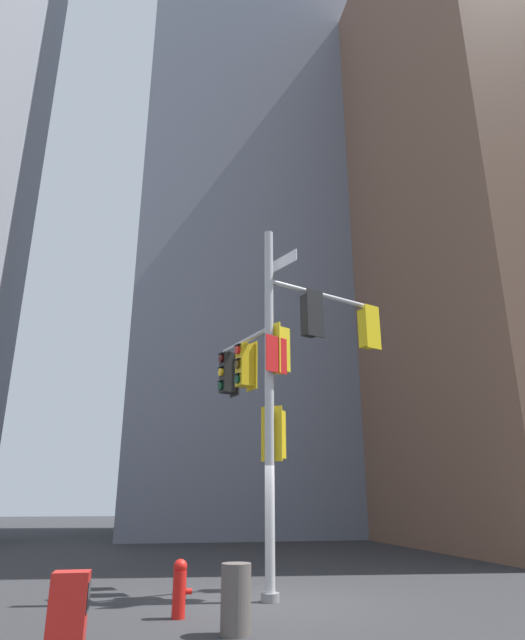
{
  "coord_description": "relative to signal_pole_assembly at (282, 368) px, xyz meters",
  "views": [
    {
      "loc": [
        -2.36,
        -11.06,
        1.83
      ],
      "look_at": [
        -0.07,
        0.39,
        5.77
      ],
      "focal_mm": 30.07,
      "sensor_mm": 36.0,
      "label": 1
    }
  ],
  "objects": [
    {
      "name": "building_tower_right",
      "position": [
        14.29,
        8.79,
        11.49
      ],
      "size": [
        13.18,
        13.18,
        32.4
      ],
      "primitive_type": "cube",
      "color": "brown",
      "rests_on": "ground"
    },
    {
      "name": "building_mid_block",
      "position": [
        2.56,
        21.39,
        18.68
      ],
      "size": [
        13.66,
        13.66,
        46.77
      ],
      "primitive_type": "cube",
      "color": "slate",
      "rests_on": "ground"
    },
    {
      "name": "signal_pole_assembly",
      "position": [
        0.0,
        0.0,
        0.0
      ],
      "size": [
        4.06,
        2.62,
        7.82
      ],
      "color": "#B2B2B5",
      "rests_on": "ground"
    },
    {
      "name": "ground",
      "position": [
        -0.42,
        -0.6,
        -4.71
      ],
      "size": [
        120.0,
        120.0,
        0.0
      ],
      "primitive_type": "plane",
      "color": "#2D2D30"
    },
    {
      "name": "newspaper_box",
      "position": [
        -3.68,
        -4.0,
        -4.21
      ],
      "size": [
        0.45,
        0.36,
        0.99
      ],
      "color": "red",
      "rests_on": "ground"
    },
    {
      "name": "trash_bin",
      "position": [
        -1.46,
        -3.08,
        -4.23
      ],
      "size": [
        0.44,
        0.44,
        0.95
      ],
      "primitive_type": "cylinder",
      "color": "#59514C",
      "rests_on": "ground"
    },
    {
      "name": "fire_hydrant",
      "position": [
        -2.21,
        -1.76,
        -4.24
      ],
      "size": [
        0.33,
        0.23,
        0.9
      ],
      "color": "red",
      "rests_on": "ground"
    }
  ]
}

